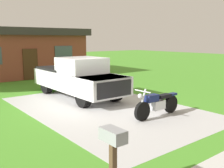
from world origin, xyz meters
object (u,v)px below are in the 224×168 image
at_px(motorcycle, 157,104).
at_px(neighbor_house, 17,52).
at_px(pickup_truck, 77,77).
at_px(mailbox, 113,145).

distance_m(motorcycle, neighbor_house, 13.73).
bearing_deg(pickup_truck, neighbor_house, 88.19).
height_order(motorcycle, neighbor_house, neighbor_house).
relative_size(motorcycle, neighbor_house, 0.23).
distance_m(motorcycle, pickup_truck, 4.63).
bearing_deg(motorcycle, mailbox, -146.60).
xyz_separation_m(pickup_truck, mailbox, (-3.70, -7.37, 0.03)).
bearing_deg(mailbox, motorcycle, 33.40).
xyz_separation_m(mailbox, neighbor_house, (3.98, 16.45, 0.81)).
bearing_deg(neighbor_house, pickup_truck, -91.81).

